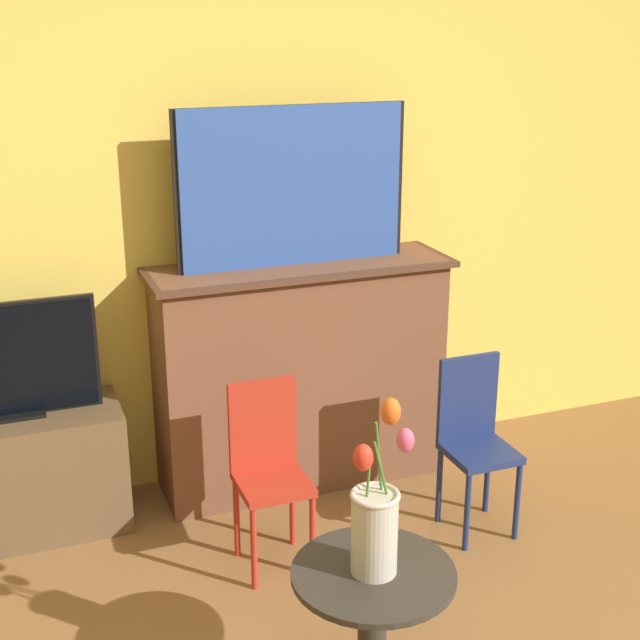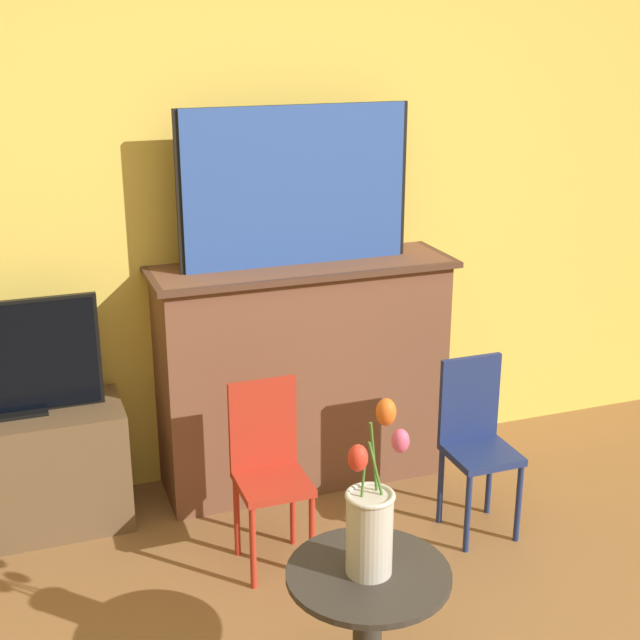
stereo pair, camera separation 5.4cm
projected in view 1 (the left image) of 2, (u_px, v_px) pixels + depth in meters
The scene contains 9 objects.
wall_back at pixel (254, 181), 3.85m from camera, with size 8.00×0.06×2.70m.
fireplace_mantel at pixel (300, 372), 3.96m from camera, with size 1.32×0.42×1.02m.
painting at pixel (293, 187), 3.69m from camera, with size 1.00×0.03×0.66m.
tv_stand at pixel (16, 475), 3.61m from camera, with size 0.87×0.38×0.52m.
tv_monitor at pixel (2, 363), 3.46m from camera, with size 0.74×0.12×0.47m.
chair_red at pixel (268, 464), 3.38m from camera, with size 0.26×0.26×0.73m.
chair_blue at pixel (474, 434), 3.62m from camera, with size 0.26×0.26×0.73m.
side_table at pixel (372, 620), 2.64m from camera, with size 0.49×0.49×0.50m.
vase_tulips at pixel (376, 519), 2.54m from camera, with size 0.18×0.15×0.52m.
Camera 1 is at (-1.11, -1.55, 2.02)m, focal length 50.00 mm.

